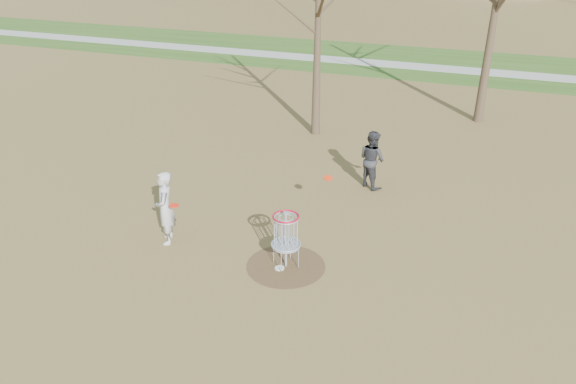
% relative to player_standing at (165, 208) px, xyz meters
% --- Properties ---
extents(ground, '(160.00, 160.00, 0.00)m').
position_rel_player_standing_xyz_m(ground, '(3.08, -0.03, -0.92)').
color(ground, brown).
rests_on(ground, ground).
extents(green_band, '(160.00, 8.00, 0.01)m').
position_rel_player_standing_xyz_m(green_band, '(3.08, 20.97, -0.91)').
color(green_band, '#2D5119').
rests_on(green_band, ground).
extents(footpath, '(160.00, 1.50, 0.01)m').
position_rel_player_standing_xyz_m(footpath, '(3.08, 19.97, -0.90)').
color(footpath, '#9E9E99').
rests_on(footpath, green_band).
extents(dirt_circle, '(1.80, 1.80, 0.01)m').
position_rel_player_standing_xyz_m(dirt_circle, '(3.08, -0.03, -0.91)').
color(dirt_circle, '#47331E').
rests_on(dirt_circle, ground).
extents(player_standing, '(0.69, 0.79, 1.83)m').
position_rel_player_standing_xyz_m(player_standing, '(0.00, 0.00, 0.00)').
color(player_standing, '#BDBDBD').
rests_on(player_standing, ground).
extents(player_throwing, '(1.05, 1.00, 1.71)m').
position_rel_player_standing_xyz_m(player_throwing, '(3.94, 4.77, -0.06)').
color(player_throwing, '#2F3034').
rests_on(player_throwing, ground).
extents(disc_grounded, '(0.22, 0.22, 0.02)m').
position_rel_player_standing_xyz_m(disc_grounded, '(2.98, -0.19, -0.90)').
color(disc_grounded, white).
rests_on(disc_grounded, dirt_circle).
extents(discs_in_play, '(3.19, 2.70, 0.16)m').
position_rel_player_standing_xyz_m(discs_in_play, '(1.94, 1.08, 0.30)').
color(discs_in_play, '#FF330D').
rests_on(discs_in_play, ground).
extents(disc_golf_basket, '(0.64, 0.64, 1.35)m').
position_rel_player_standing_xyz_m(disc_golf_basket, '(3.08, -0.03, -0.00)').
color(disc_golf_basket, '#9EA3AD').
rests_on(disc_golf_basket, ground).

